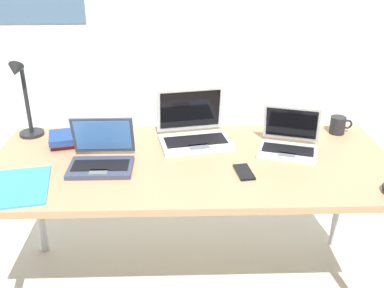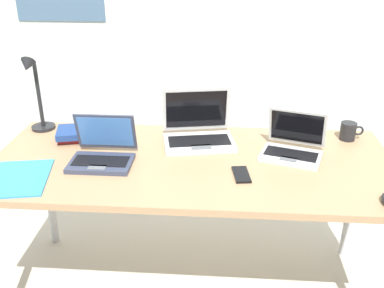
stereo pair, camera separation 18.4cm
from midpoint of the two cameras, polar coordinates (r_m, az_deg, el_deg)
ground_plane at (r=2.42m, az=2.29°, el=-17.98°), size 12.00×12.00×0.00m
wall_back at (r=2.90m, az=3.55°, el=17.93°), size 6.00×0.13×2.60m
desk at (r=2.02m, az=2.62°, el=-3.58°), size 1.80×0.80×0.74m
desk_lamp at (r=2.33m, az=-17.22°, el=6.02°), size 0.12×0.18×0.40m
laptop_back_left at (r=2.16m, az=3.25°, el=1.50°), size 0.38×0.32×0.25m
laptop_near_mouse at (r=1.99m, az=-8.79°, el=-1.21°), size 0.27×0.24×0.20m
laptop_near_lamp at (r=2.10m, az=15.23°, el=-0.41°), size 0.32×0.29×0.20m
cell_phone at (r=1.89m, az=9.12°, el=-3.94°), size 0.08×0.14×0.01m
book_stack at (r=2.24m, az=-12.14°, el=1.26°), size 0.23×0.20×0.06m
paper_folder_near_mouse at (r=1.94m, az=-18.67°, el=-4.22°), size 0.28×0.35×0.01m
coffee_mug at (r=2.34m, az=21.52°, el=1.49°), size 0.11×0.08×0.09m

